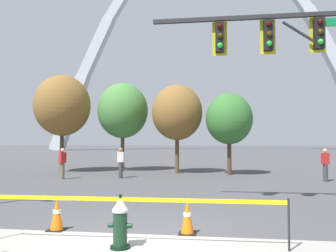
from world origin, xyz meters
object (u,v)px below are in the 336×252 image
(traffic_cone_mid_sidewalk, at_px, (57,214))
(traffic_signal_gantry, at_px, (307,61))
(pedestrian_walking_left, at_px, (121,163))
(pedestrian_standing_center, at_px, (325,165))
(pedestrian_walking_right, at_px, (62,163))
(fire_hydrant, at_px, (120,223))
(monument_arch, at_px, (205,46))
(traffic_cone_by_hydrant, at_px, (187,217))

(traffic_cone_mid_sidewalk, xyz_separation_m, traffic_signal_gantry, (6.11, 2.85, 3.91))
(traffic_signal_gantry, height_order, pedestrian_walking_left, traffic_signal_gantry)
(pedestrian_standing_center, relative_size, pedestrian_walking_right, 1.00)
(fire_hydrant, height_order, monument_arch, monument_arch)
(traffic_cone_mid_sidewalk, height_order, monument_arch, monument_arch)
(fire_hydrant, distance_m, traffic_signal_gantry, 6.96)
(monument_arch, height_order, pedestrian_standing_center, monument_arch)
(traffic_cone_by_hydrant, xyz_separation_m, pedestrian_walking_right, (-7.12, 9.20, 0.46))
(fire_hydrant, relative_size, pedestrian_walking_left, 0.62)
(pedestrian_walking_left, height_order, pedestrian_walking_right, same)
(fire_hydrant, xyz_separation_m, traffic_signal_gantry, (4.38, 3.86, 3.80))
(monument_arch, bearing_deg, pedestrian_walking_left, -94.05)
(fire_hydrant, distance_m, traffic_cone_by_hydrant, 1.61)
(fire_hydrant, bearing_deg, pedestrian_standing_center, 57.42)
(pedestrian_standing_center, xyz_separation_m, pedestrian_walking_right, (-13.05, -0.77, 0.00))
(traffic_cone_by_hydrant, bearing_deg, pedestrian_walking_right, 127.76)
(monument_arch, distance_m, pedestrian_walking_left, 50.80)
(fire_hydrant, height_order, pedestrian_walking_right, pedestrian_walking_right)
(traffic_cone_mid_sidewalk, relative_size, traffic_signal_gantry, 0.11)
(traffic_cone_by_hydrant, relative_size, traffic_cone_mid_sidewalk, 1.00)
(traffic_signal_gantry, bearing_deg, traffic_cone_by_hydrant, -139.58)
(pedestrian_walking_left, relative_size, pedestrian_standing_center, 1.00)
(traffic_cone_by_hydrant, distance_m, traffic_signal_gantry, 5.76)
(fire_hydrant, xyz_separation_m, traffic_cone_by_hydrant, (1.16, 1.12, -0.11))
(fire_hydrant, xyz_separation_m, pedestrian_standing_center, (7.08, 11.08, 0.35))
(pedestrian_walking_right, bearing_deg, monument_arch, 82.68)
(fire_hydrant, height_order, pedestrian_standing_center, pedestrian_standing_center)
(pedestrian_walking_right, bearing_deg, pedestrian_standing_center, 3.38)
(traffic_signal_gantry, xyz_separation_m, pedestrian_walking_left, (-7.52, 7.36, -3.45))
(fire_hydrant, height_order, traffic_cone_by_hydrant, fire_hydrant)
(pedestrian_walking_left, bearing_deg, pedestrian_standing_center, -0.77)
(traffic_cone_mid_sidewalk, xyz_separation_m, pedestrian_walking_left, (-1.41, 10.21, 0.46))
(traffic_cone_mid_sidewalk, bearing_deg, pedestrian_walking_right, 114.49)
(traffic_cone_by_hydrant, distance_m, pedestrian_walking_right, 11.64)
(traffic_cone_mid_sidewalk, relative_size, pedestrian_walking_right, 0.46)
(fire_hydrant, distance_m, pedestrian_standing_center, 13.15)
(pedestrian_standing_center, bearing_deg, fire_hydrant, -122.58)
(pedestrian_standing_center, bearing_deg, pedestrian_walking_right, -176.62)
(monument_arch, xyz_separation_m, pedestrian_walking_left, (-3.32, -46.90, -19.23))
(traffic_cone_by_hydrant, height_order, monument_arch, monument_arch)
(traffic_cone_by_hydrant, relative_size, pedestrian_standing_center, 0.46)
(traffic_signal_gantry, height_order, pedestrian_walking_right, traffic_signal_gantry)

